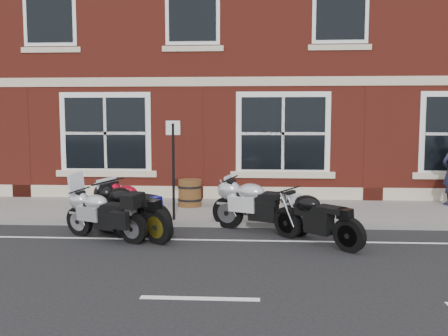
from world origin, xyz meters
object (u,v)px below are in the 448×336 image
Objects in this scene: moto_sport_silver at (260,204)px; barrel_planter at (190,193)px; moto_touring_silver at (104,212)px; moto_naked_black at (316,216)px; parking_sign at (173,163)px; moto_sport_red at (135,205)px; moto_sport_black at (130,209)px.

moto_sport_silver is 3.07× the size of barrel_planter.
moto_naked_black is (4.15, -0.16, 0.01)m from moto_touring_silver.
moto_touring_silver is 0.87× the size of moto_sport_silver.
parking_sign reaches higher than moto_sport_silver.
barrel_planter is (1.31, 3.12, -0.06)m from moto_touring_silver.
moto_touring_silver is 0.89m from moto_sport_red.
moto_touring_silver is at bearing 130.51° from moto_sport_silver.
moto_naked_black is 2.26× the size of barrel_planter.
barrel_planter is (0.88, 2.34, -0.09)m from moto_sport_red.
moto_touring_silver is 1.18× the size of moto_naked_black.
moto_touring_silver is 4.15m from moto_naked_black.
moto_sport_black is 2.70m from moto_sport_silver.
parking_sign is (-1.92, 0.53, 0.81)m from moto_sport_silver.
moto_sport_silver is (2.61, 0.69, 0.01)m from moto_sport_black.
moto_sport_silver is at bearing -49.80° from moto_touring_silver.
parking_sign is at bearing -15.52° from moto_touring_silver.
parking_sign is at bearing 107.68° from moto_naked_black.
moto_sport_red is at bearing -147.95° from parking_sign.
moto_sport_silver is 2.15m from parking_sign.
moto_sport_red reaches higher than barrel_planter.
barrel_planter is at bearing 63.34° from moto_sport_silver.
barrel_planter is at bearing 19.18° from moto_sport_black.
moto_sport_red is at bearing 39.49° from moto_sport_black.
moto_sport_red is at bearing 116.70° from moto_sport_silver.
barrel_planter is at bearing 2.14° from moto_touring_silver.
moto_touring_silver reaches higher than moto_sport_red.
moto_sport_red is 1.16× the size of moto_naked_black.
moto_touring_silver is 3.38m from barrel_planter.
moto_sport_black reaches higher than moto_sport_red.
moto_sport_black is 0.91× the size of moto_sport_silver.
moto_sport_red is 2.61× the size of barrel_planter.
moto_sport_silver is 1.36× the size of moto_naked_black.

